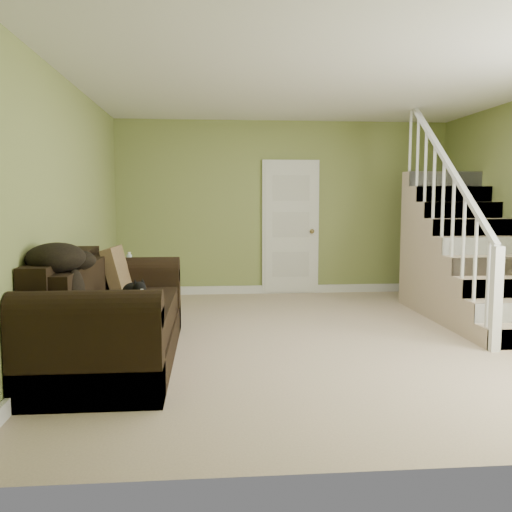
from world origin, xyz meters
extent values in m
cube|color=tan|center=(0.00, 0.00, 0.00)|extent=(5.00, 5.50, 0.01)
cube|color=white|center=(0.00, 0.00, 2.60)|extent=(5.00, 5.50, 0.01)
cube|color=#85944F|center=(0.00, 2.75, 1.30)|extent=(5.00, 0.04, 2.60)
cube|color=#85944F|center=(0.00, -2.75, 1.30)|extent=(5.00, 0.04, 2.60)
cube|color=#85944F|center=(-2.50, 0.00, 1.30)|extent=(0.04, 5.50, 2.60)
cube|color=white|center=(0.00, 2.72, 0.06)|extent=(5.00, 0.04, 0.12)
cube|color=white|center=(-2.47, 0.00, 0.06)|extent=(0.04, 5.50, 0.12)
cube|color=white|center=(0.10, 2.71, 1.01)|extent=(0.86, 0.05, 2.02)
cube|color=white|center=(0.10, 2.69, 1.00)|extent=(0.78, 0.04, 1.96)
sphere|color=olive|center=(0.42, 2.65, 0.95)|extent=(0.07, 0.07, 0.07)
cylinder|color=white|center=(1.55, -0.46, 0.65)|extent=(0.04, 0.04, 0.90)
cylinder|color=white|center=(1.55, -0.19, 0.85)|extent=(0.04, 0.04, 0.90)
cube|color=tan|center=(2.00, 0.08, 0.30)|extent=(1.00, 0.27, 0.60)
cylinder|color=white|center=(1.55, 0.08, 1.05)|extent=(0.04, 0.04, 0.90)
cube|color=tan|center=(2.00, 0.35, 0.40)|extent=(1.00, 0.27, 0.80)
cylinder|color=white|center=(1.55, 0.35, 1.25)|extent=(0.04, 0.04, 0.90)
cube|color=tan|center=(2.00, 0.62, 0.50)|extent=(1.00, 0.27, 1.00)
cylinder|color=white|center=(1.55, 0.62, 1.45)|extent=(0.04, 0.04, 0.90)
cube|color=tan|center=(2.00, 0.89, 0.60)|extent=(1.00, 0.27, 1.20)
cylinder|color=white|center=(1.55, 0.89, 1.65)|extent=(0.04, 0.04, 0.90)
cube|color=tan|center=(2.00, 1.16, 0.70)|extent=(1.00, 0.27, 1.40)
cylinder|color=white|center=(1.55, 1.16, 1.85)|extent=(0.04, 0.04, 0.90)
cube|color=tan|center=(2.00, 1.43, 0.80)|extent=(1.00, 0.27, 1.60)
cylinder|color=white|center=(1.55, 1.43, 2.05)|extent=(0.04, 0.04, 0.90)
cube|color=tan|center=(2.00, 1.70, 0.90)|extent=(1.00, 0.27, 1.80)
cylinder|color=white|center=(1.55, 1.70, 2.25)|extent=(0.04, 0.04, 0.90)
cube|color=white|center=(1.55, -0.62, 0.50)|extent=(0.09, 0.09, 1.00)
cube|color=white|center=(1.55, 0.62, 1.90)|extent=(0.06, 2.46, 1.84)
cube|color=black|center=(-1.97, -0.62, 0.14)|extent=(1.04, 2.40, 0.27)
cube|color=black|center=(-1.86, -0.62, 0.39)|extent=(0.79, 1.81, 0.24)
cube|color=black|center=(-1.97, -1.68, 0.34)|extent=(1.04, 0.27, 0.68)
cube|color=black|center=(-1.97, 0.45, 0.34)|extent=(1.04, 0.27, 0.68)
cylinder|color=black|center=(-1.97, -1.68, 0.68)|extent=(1.04, 0.27, 0.27)
cylinder|color=black|center=(-1.97, 0.45, 0.68)|extent=(1.04, 0.27, 0.27)
cube|color=black|center=(-2.38, -0.62, 0.61)|extent=(0.22, 1.86, 0.69)
cube|color=black|center=(-2.21, -0.62, 0.69)|extent=(0.15, 1.79, 0.38)
cube|color=black|center=(-2.14, 1.07, 0.29)|extent=(0.61, 0.61, 0.58)
cylinder|color=white|center=(-2.22, 1.02, 0.68)|extent=(0.06, 0.06, 0.20)
cylinder|color=#2E5CB5|center=(-2.22, 1.02, 0.68)|extent=(0.07, 0.07, 0.05)
cylinder|color=white|center=(-2.22, 1.02, 0.80)|extent=(0.03, 0.03, 0.03)
cylinder|color=white|center=(-2.08, 1.06, 0.68)|extent=(0.06, 0.06, 0.20)
cylinder|color=#2E5CB5|center=(-2.08, 1.06, 0.68)|extent=(0.07, 0.07, 0.05)
cylinder|color=white|center=(-2.08, 1.06, 0.80)|extent=(0.03, 0.03, 0.03)
ellipsoid|color=black|center=(-1.81, -0.56, 0.60)|extent=(0.31, 0.38, 0.18)
ellipsoid|color=white|center=(-1.81, -0.64, 0.57)|extent=(0.15, 0.17, 0.09)
sphere|color=black|center=(-1.81, -0.73, 0.66)|extent=(0.16, 0.16, 0.12)
ellipsoid|color=white|center=(-1.81, -0.78, 0.64)|extent=(0.08, 0.07, 0.06)
cone|color=black|center=(-1.84, -0.72, 0.73)|extent=(0.06, 0.06, 0.05)
cone|color=black|center=(-1.77, -0.72, 0.73)|extent=(0.06, 0.06, 0.05)
cylinder|color=black|center=(-1.72, -0.44, 0.53)|extent=(0.19, 0.21, 0.03)
ellipsoid|color=gold|center=(-1.79, -1.28, 0.54)|extent=(0.06, 0.21, 0.06)
cube|color=#4F381F|center=(-2.06, 0.10, 0.72)|extent=(0.26, 0.48, 0.48)
ellipsoid|color=black|center=(-2.31, -1.15, 0.98)|extent=(0.56, 0.66, 0.24)
camera|label=1|loc=(-1.12, -5.42, 1.43)|focal=38.00mm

